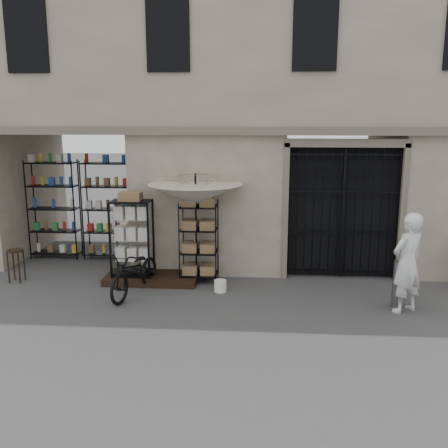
# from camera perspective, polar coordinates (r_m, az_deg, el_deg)

# --- Properties ---
(ground) EXTENTS (80.00, 80.00, 0.00)m
(ground) POSITION_cam_1_polar(r_m,az_deg,el_deg) (9.43, 4.30, -9.93)
(ground) COLOR black
(ground) RESTS_ON ground
(main_building) EXTENTS (14.00, 4.00, 9.00)m
(main_building) POSITION_cam_1_polar(r_m,az_deg,el_deg) (12.77, 4.62, 16.44)
(main_building) COLOR #A29785
(main_building) RESTS_ON ground
(shop_recess) EXTENTS (3.00, 1.70, 3.00)m
(shop_recess) POSITION_cam_1_polar(r_m,az_deg,el_deg) (12.53, -16.66, 2.28)
(shop_recess) COLOR black
(shop_recess) RESTS_ON ground
(shop_shelving) EXTENTS (2.70, 0.50, 2.50)m
(shop_shelving) POSITION_cam_1_polar(r_m,az_deg,el_deg) (13.05, -16.03, 1.58)
(shop_shelving) COLOR black
(shop_shelving) RESTS_ON ground
(iron_gate) EXTENTS (2.50, 0.21, 3.00)m
(iron_gate) POSITION_cam_1_polar(r_m,az_deg,el_deg) (11.35, 13.29, 1.47)
(iron_gate) COLOR black
(iron_gate) RESTS_ON ground
(step_platform) EXTENTS (2.00, 0.90, 0.15)m
(step_platform) POSITION_cam_1_polar(r_m,az_deg,el_deg) (11.11, -8.25, -6.15)
(step_platform) COLOR black
(step_platform) RESTS_ON ground
(display_cabinet) EXTENTS (0.85, 0.56, 1.79)m
(display_cabinet) POSITION_cam_1_polar(r_m,az_deg,el_deg) (10.95, -10.45, -2.05)
(display_cabinet) COLOR black
(display_cabinet) RESTS_ON step_platform
(wire_rack) EXTENTS (0.93, 0.80, 1.78)m
(wire_rack) POSITION_cam_1_polar(r_m,az_deg,el_deg) (10.81, -2.88, -2.16)
(wire_rack) COLOR black
(wire_rack) RESTS_ON ground
(market_umbrella) EXTENTS (2.27, 2.29, 2.86)m
(market_umbrella) POSITION_cam_1_polar(r_m,az_deg,el_deg) (10.56, -3.28, 4.06)
(market_umbrella) COLOR black
(market_umbrella) RESTS_ON ground
(white_bucket) EXTENTS (0.31, 0.31, 0.24)m
(white_bucket) POSITION_cam_1_polar(r_m,az_deg,el_deg) (10.37, -0.43, -7.09)
(white_bucket) COLOR white
(white_bucket) RESTS_ON ground
(bicycle) EXTENTS (0.86, 1.09, 1.83)m
(bicycle) POSITION_cam_1_polar(r_m,az_deg,el_deg) (10.41, -10.01, -7.93)
(bicycle) COLOR black
(bicycle) RESTS_ON ground
(wooden_stool) EXTENTS (0.45, 0.45, 0.72)m
(wooden_stool) POSITION_cam_1_polar(r_m,az_deg,el_deg) (11.81, -22.66, -4.33)
(wooden_stool) COLOR black
(wooden_stool) RESTS_ON ground
(steel_bollard) EXTENTS (0.17, 0.17, 0.90)m
(steel_bollard) POSITION_cam_1_polar(r_m,az_deg,el_deg) (10.04, 19.15, -6.48)
(steel_bollard) COLOR slate
(steel_bollard) RESTS_ON ground
(shopkeeper) EXTENTS (1.61, 1.93, 0.45)m
(shopkeeper) POSITION_cam_1_polar(r_m,az_deg,el_deg) (9.99, 19.81, -9.36)
(shopkeeper) COLOR silver
(shopkeeper) RESTS_ON ground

